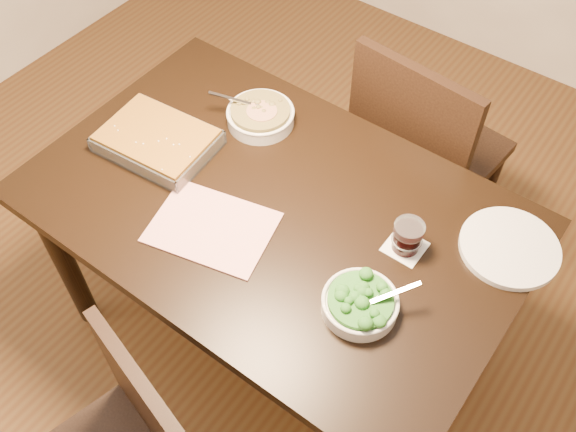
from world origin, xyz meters
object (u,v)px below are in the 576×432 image
object	(u,v)px
table	(275,225)
wine_tumbler	(408,236)
broccoli_bowl	(360,303)
chair_far	(420,149)
dinner_plate	(509,247)
stew_bowl	(260,115)
baking_dish	(158,141)

from	to	relation	value
table	wine_tumbler	world-z (taller)	wine_tumbler
table	broccoli_bowl	world-z (taller)	broccoli_bowl
table	chair_far	xyz separation A→B (m)	(0.15, 0.64, -0.12)
dinner_plate	stew_bowl	bearing A→B (deg)	-179.39
table	stew_bowl	world-z (taller)	stew_bowl
dinner_plate	chair_far	world-z (taller)	chair_far
baking_dish	chair_far	world-z (taller)	chair_far
wine_tumbler	chair_far	bearing A→B (deg)	111.88
table	dinner_plate	size ratio (longest dim) A/B	5.23
baking_dish	dinner_plate	distance (m)	1.06
wine_tumbler	baking_dish	bearing A→B (deg)	-171.25
baking_dish	dinner_plate	size ratio (longest dim) A/B	1.33
broccoli_bowl	dinner_plate	world-z (taller)	broccoli_bowl
broccoli_bowl	baking_dish	size ratio (longest dim) A/B	0.56
baking_dish	stew_bowl	bearing A→B (deg)	51.15
stew_bowl	chair_far	distance (m)	0.61
table	broccoli_bowl	distance (m)	0.42
stew_bowl	table	bearing A→B (deg)	-45.48
table	broccoli_bowl	size ratio (longest dim) A/B	7.06
broccoli_bowl	table	bearing A→B (deg)	159.48
stew_bowl	chair_far	world-z (taller)	chair_far
dinner_plate	table	bearing A→B (deg)	-157.16
stew_bowl	chair_far	size ratio (longest dim) A/B	0.23
table	baking_dish	world-z (taller)	baking_dish
table	stew_bowl	xyz separation A→B (m)	(-0.24, 0.24, 0.12)
wine_tumbler	chair_far	world-z (taller)	chair_far
table	dinner_plate	world-z (taller)	dinner_plate
broccoli_bowl	baking_dish	distance (m)	0.80
chair_far	stew_bowl	bearing A→B (deg)	51.00
table	stew_bowl	size ratio (longest dim) A/B	6.31
broccoli_bowl	chair_far	size ratio (longest dim) A/B	0.21
wine_tumbler	chair_far	distance (m)	0.65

